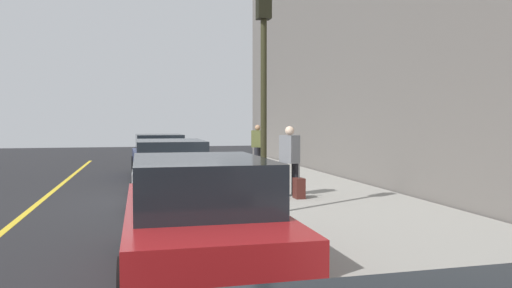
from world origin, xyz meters
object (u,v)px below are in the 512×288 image
(traffic_light_pole, at_px, (264,59))
(rolling_suitcase, at_px, (299,188))
(parked_car_red, at_px, (199,216))
(parked_car_navy, at_px, (159,155))
(pedestrian_grey_coat, at_px, (290,159))
(pedestrian_olive_coat, at_px, (258,145))
(parked_car_white, at_px, (170,170))

(traffic_light_pole, xyz_separation_m, rolling_suitcase, (1.85, -1.33, -2.77))
(parked_car_red, xyz_separation_m, parked_car_navy, (12.17, 0.03, -0.00))
(parked_car_navy, height_order, pedestrian_grey_coat, pedestrian_grey_coat)
(traffic_light_pole, bearing_deg, rolling_suitcase, -35.73)
(traffic_light_pole, bearing_deg, parked_car_red, 151.90)
(pedestrian_olive_coat, bearing_deg, parked_car_red, 163.45)
(parked_car_red, relative_size, parked_car_navy, 1.07)
(pedestrian_grey_coat, bearing_deg, traffic_light_pole, 151.93)
(parked_car_white, bearing_deg, pedestrian_grey_coat, -108.03)
(parked_car_white, height_order, pedestrian_grey_coat, pedestrian_grey_coat)
(parked_car_red, xyz_separation_m, traffic_light_pole, (3.03, -1.62, 2.41))
(pedestrian_grey_coat, xyz_separation_m, pedestrian_olive_coat, (7.76, -1.04, -0.01))
(pedestrian_olive_coat, distance_m, rolling_suitcase, 8.32)
(parked_car_white, distance_m, pedestrian_grey_coat, 3.00)
(parked_car_navy, xyz_separation_m, traffic_light_pole, (-9.14, -1.64, 2.41))
(parked_car_red, xyz_separation_m, parked_car_white, (6.28, -0.02, 0.00))
(parked_car_navy, height_order, rolling_suitcase, parked_car_navy)
(pedestrian_grey_coat, xyz_separation_m, rolling_suitcase, (-0.48, -0.09, -0.67))
(parked_car_white, xyz_separation_m, pedestrian_grey_coat, (-0.92, -2.84, 0.30))
(parked_car_navy, xyz_separation_m, rolling_suitcase, (-7.29, -2.98, -0.36))
(rolling_suitcase, bearing_deg, parked_car_navy, 22.20)
(pedestrian_grey_coat, relative_size, traffic_light_pole, 0.38)
(parked_car_white, height_order, rolling_suitcase, parked_car_white)
(parked_car_white, relative_size, pedestrian_olive_coat, 2.81)
(parked_car_red, bearing_deg, parked_car_white, -0.16)
(pedestrian_grey_coat, relative_size, rolling_suitcase, 2.03)
(pedestrian_olive_coat, xyz_separation_m, traffic_light_pole, (-10.09, 2.28, 2.11))
(pedestrian_grey_coat, distance_m, pedestrian_olive_coat, 7.83)
(parked_car_red, relative_size, rolling_suitcase, 5.52)
(pedestrian_olive_coat, bearing_deg, parked_car_navy, 103.55)
(pedestrian_olive_coat, bearing_deg, parked_car_white, 150.42)
(parked_car_red, bearing_deg, pedestrian_grey_coat, -28.09)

